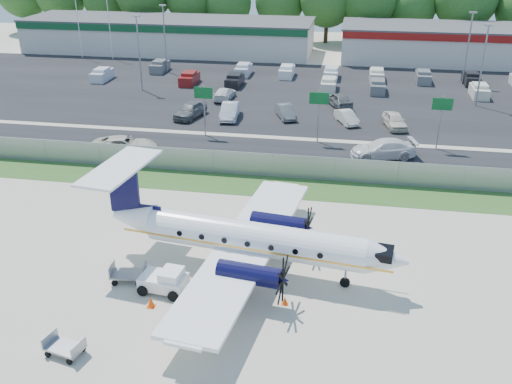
% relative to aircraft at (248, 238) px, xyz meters
% --- Properties ---
extents(ground, '(170.00, 170.00, 0.00)m').
position_rel_aircraft_xyz_m(ground, '(-0.60, 0.13, -2.23)').
color(ground, beige).
rests_on(ground, ground).
extents(grass_verge, '(170.00, 4.00, 0.02)m').
position_rel_aircraft_xyz_m(grass_verge, '(-0.60, 12.13, -2.22)').
color(grass_verge, '#2D561E').
rests_on(grass_verge, ground).
extents(access_road, '(170.00, 8.00, 0.02)m').
position_rel_aircraft_xyz_m(access_road, '(-0.60, 19.13, -2.21)').
color(access_road, black).
rests_on(access_road, ground).
extents(parking_lot, '(170.00, 32.00, 0.02)m').
position_rel_aircraft_xyz_m(parking_lot, '(-0.60, 40.13, -2.21)').
color(parking_lot, black).
rests_on(parking_lot, ground).
extents(perimeter_fence, '(120.00, 0.06, 1.99)m').
position_rel_aircraft_xyz_m(perimeter_fence, '(-0.60, 14.13, -1.22)').
color(perimeter_fence, gray).
rests_on(perimeter_fence, ground).
extents(building_west, '(46.40, 12.40, 5.24)m').
position_rel_aircraft_xyz_m(building_west, '(-24.60, 62.12, 0.40)').
color(building_west, silver).
rests_on(building_west, ground).
extents(building_east, '(44.40, 12.40, 5.24)m').
position_rel_aircraft_xyz_m(building_east, '(25.40, 62.12, 0.40)').
color(building_east, silver).
rests_on(building_east, ground).
extents(sign_left, '(1.80, 0.26, 5.00)m').
position_rel_aircraft_xyz_m(sign_left, '(-8.60, 23.04, 1.39)').
color(sign_left, gray).
rests_on(sign_left, ground).
extents(sign_mid, '(1.80, 0.26, 5.00)m').
position_rel_aircraft_xyz_m(sign_mid, '(2.40, 23.04, 1.39)').
color(sign_mid, gray).
rests_on(sign_mid, ground).
extents(sign_right, '(1.80, 0.26, 5.00)m').
position_rel_aircraft_xyz_m(sign_right, '(13.40, 23.04, 1.39)').
color(sign_right, gray).
rests_on(sign_right, ground).
extents(flagpole_west, '(1.06, 0.12, 10.00)m').
position_rel_aircraft_xyz_m(flagpole_west, '(-36.53, 55.13, 3.42)').
color(flagpole_west, white).
rests_on(flagpole_west, ground).
extents(flagpole_east, '(1.06, 0.12, 10.00)m').
position_rel_aircraft_xyz_m(flagpole_east, '(-31.53, 55.13, 3.42)').
color(flagpole_east, white).
rests_on(flagpole_east, ground).
extents(light_pole_nw, '(0.90, 0.35, 9.09)m').
position_rel_aircraft_xyz_m(light_pole_nw, '(-20.60, 38.13, 3.01)').
color(light_pole_nw, gray).
rests_on(light_pole_nw, ground).
extents(light_pole_ne, '(0.90, 0.35, 9.09)m').
position_rel_aircraft_xyz_m(light_pole_ne, '(19.40, 38.13, 3.01)').
color(light_pole_ne, gray).
rests_on(light_pole_ne, ground).
extents(light_pole_sw, '(0.90, 0.35, 9.09)m').
position_rel_aircraft_xyz_m(light_pole_sw, '(-20.60, 48.13, 3.01)').
color(light_pole_sw, gray).
rests_on(light_pole_sw, ground).
extents(light_pole_se, '(0.90, 0.35, 9.09)m').
position_rel_aircraft_xyz_m(light_pole_se, '(19.40, 48.13, 3.01)').
color(light_pole_se, gray).
rests_on(light_pole_se, ground).
extents(tree_line, '(112.00, 6.00, 14.00)m').
position_rel_aircraft_xyz_m(tree_line, '(-0.60, 74.13, -2.23)').
color(tree_line, '#235519').
rests_on(tree_line, ground).
extents(aircraft, '(18.81, 18.49, 5.77)m').
position_rel_aircraft_xyz_m(aircraft, '(0.00, 0.00, 0.00)').
color(aircraft, white).
rests_on(aircraft, ground).
extents(pushback_tug, '(2.74, 2.10, 1.39)m').
position_rel_aircraft_xyz_m(pushback_tug, '(-4.23, -2.84, -1.56)').
color(pushback_tug, white).
rests_on(pushback_tug, ground).
extents(baggage_cart_near, '(2.14, 1.45, 1.05)m').
position_rel_aircraft_xyz_m(baggage_cart_near, '(-6.66, -2.27, -1.74)').
color(baggage_cart_near, gray).
rests_on(baggage_cart_near, ground).
extents(baggage_cart_far, '(2.02, 1.47, 0.96)m').
position_rel_aircraft_xyz_m(baggage_cart_far, '(-7.36, -8.77, -1.78)').
color(baggage_cart_far, gray).
rests_on(baggage_cart_far, ground).
extents(cone_nose, '(0.34, 0.34, 0.48)m').
position_rel_aircraft_xyz_m(cone_nose, '(2.57, -2.99, -2.00)').
color(cone_nose, '#FF4808').
rests_on(cone_nose, ground).
extents(cone_port_wing, '(0.43, 0.43, 0.62)m').
position_rel_aircraft_xyz_m(cone_port_wing, '(-4.56, -4.44, -1.93)').
color(cone_port_wing, '#FF4808').
rests_on(cone_port_wing, ground).
extents(cone_starboard_wing, '(0.37, 0.37, 0.53)m').
position_rel_aircraft_xyz_m(cone_starboard_wing, '(-0.47, 6.21, -1.98)').
color(cone_starboard_wing, '#FF4808').
rests_on(cone_starboard_wing, ground).
extents(road_car_west, '(6.24, 3.69, 1.63)m').
position_rel_aircraft_xyz_m(road_car_west, '(-14.51, 16.91, -2.23)').
color(road_car_west, beige).
rests_on(road_car_west, ground).
extents(road_car_mid, '(6.16, 3.77, 1.67)m').
position_rel_aircraft_xyz_m(road_car_mid, '(8.41, 19.96, -2.23)').
color(road_car_mid, silver).
rests_on(road_car_mid, ground).
extents(parked_car_a, '(3.06, 5.24, 1.67)m').
position_rel_aircraft_xyz_m(parked_car_a, '(-11.60, 28.37, -2.23)').
color(parked_car_a, '#595B5E').
rests_on(parked_car_a, ground).
extents(parked_car_b, '(2.13, 5.06, 1.62)m').
position_rel_aircraft_xyz_m(parked_car_b, '(-7.35, 28.83, -2.23)').
color(parked_car_b, silver).
rests_on(parked_car_b, ground).
extents(parked_car_c, '(2.92, 4.48, 1.40)m').
position_rel_aircraft_xyz_m(parked_car_c, '(-1.51, 30.03, -2.23)').
color(parked_car_c, '#595B5E').
rests_on(parked_car_c, ground).
extents(parked_car_d, '(2.87, 4.19, 1.31)m').
position_rel_aircraft_xyz_m(parked_car_d, '(4.99, 29.30, -2.23)').
color(parked_car_d, beige).
rests_on(parked_car_d, ground).
extents(parked_car_e, '(2.72, 4.76, 1.52)m').
position_rel_aircraft_xyz_m(parked_car_e, '(9.84, 28.66, -2.23)').
color(parked_car_e, beige).
rests_on(parked_car_e, ground).
extents(parked_car_f, '(2.11, 4.83, 1.38)m').
position_rel_aircraft_xyz_m(parked_car_f, '(-9.53, 35.89, -2.23)').
color(parked_car_f, silver).
rests_on(parked_car_f, ground).
extents(parked_car_g, '(3.65, 5.13, 1.62)m').
position_rel_aircraft_xyz_m(parked_car_g, '(3.96, 35.23, -2.23)').
color(parked_car_g, '#595B5E').
rests_on(parked_car_g, ground).
extents(far_parking_rows, '(56.00, 10.00, 1.60)m').
position_rel_aircraft_xyz_m(far_parking_rows, '(-0.60, 45.13, -2.23)').
color(far_parking_rows, gray).
rests_on(far_parking_rows, ground).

